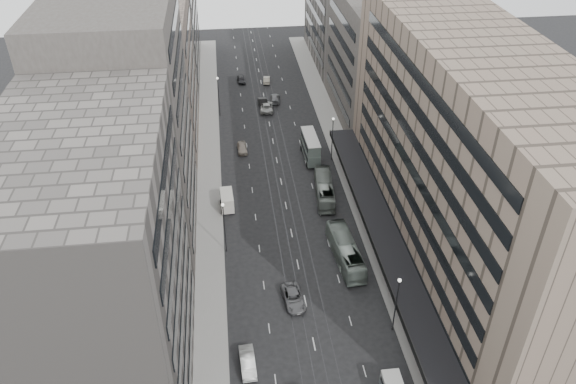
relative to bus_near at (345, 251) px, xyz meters
name	(u,v)px	position (x,y,z in m)	size (l,w,h in m)	color
ground	(306,307)	(-6.62, -8.18, -1.61)	(220.00, 220.00, 0.00)	black
sidewalk_right	(341,151)	(5.38, 29.32, -1.54)	(4.00, 125.00, 0.15)	gray
sidewalk_left	(209,160)	(-18.62, 29.32, -1.54)	(4.00, 125.00, 0.15)	gray
department_store	(467,162)	(14.83, -0.18, 13.33)	(19.20, 60.00, 30.00)	#7E6C5C
building_right_mid	(378,58)	(14.88, 43.82, 10.39)	(15.00, 28.00, 24.00)	#443F3B
building_right_far	(347,3)	(14.88, 73.82, 12.39)	(15.00, 32.00, 28.00)	slate
building_left_a	(99,276)	(-28.12, -16.18, 13.39)	(15.00, 28.00, 30.00)	slate
building_left_b	(128,126)	(-28.12, 10.82, 15.39)	(15.00, 26.00, 34.00)	#443F3B
building_left_c	(149,78)	(-28.12, 37.82, 10.89)	(15.00, 28.00, 25.00)	gray
building_left_d	(161,14)	(-28.12, 70.82, 12.39)	(15.00, 38.00, 28.00)	slate
lamp_right_near	(397,299)	(3.08, -13.18, 3.59)	(0.44, 0.44, 8.32)	#262628
lamp_right_far	(333,134)	(3.08, 26.82, 3.59)	(0.44, 0.44, 8.32)	#262628
lamp_left_near	(224,222)	(-16.32, 3.82, 3.59)	(0.44, 0.44, 8.32)	#262628
lamp_left_far	(218,92)	(-16.32, 46.82, 3.59)	(0.44, 0.44, 8.32)	#262628
bus_near	(345,251)	(0.00, 0.00, 0.00)	(2.71, 11.58, 3.23)	gray
bus_far	(324,189)	(-0.22, 15.53, -0.10)	(2.54, 10.84, 3.02)	gray
double_decker	(310,147)	(-0.59, 27.76, 0.77)	(2.67, 8.15, 4.42)	slate
panel_van	(227,200)	(-15.82, 14.29, -0.12)	(2.28, 4.37, 2.70)	white
sedan_1	(248,362)	(-14.51, -16.49, -0.85)	(1.62, 4.65, 1.53)	#B5B6B1
sedan_2	(293,298)	(-8.16, -7.13, -0.88)	(2.43, 5.28, 1.47)	slate
sedan_4	(242,148)	(-12.56, 31.68, -0.89)	(1.72, 4.27, 1.45)	#A19486
sedan_5	(263,103)	(-7.16, 49.88, -0.83)	(1.65, 4.74, 1.56)	black
sedan_6	(267,107)	(-6.63, 48.14, -0.82)	(2.62, 5.68, 1.58)	#B3B4AF
sedan_7	(275,98)	(-4.46, 52.11, -0.90)	(2.00, 4.91, 1.43)	slate
sedan_8	(241,79)	(-11.13, 63.20, -0.90)	(1.69, 4.20, 1.43)	#262629
sedan_9	(267,80)	(-5.35, 62.31, -0.94)	(1.42, 4.08, 1.35)	#B2A993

